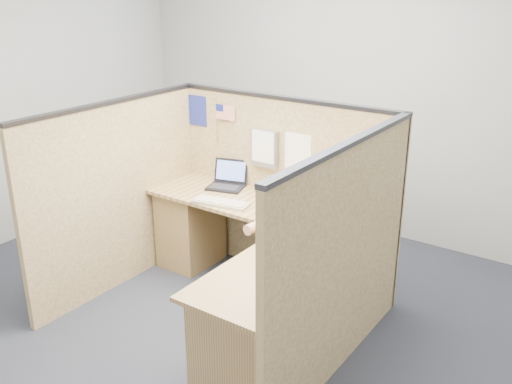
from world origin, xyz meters
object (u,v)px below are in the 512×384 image
Objects in this scene: keyboard at (221,203)px; mouse at (274,216)px; laptop at (230,181)px; l_desk at (252,268)px.

mouse reaches higher than keyboard.
laptop is at bearing 107.50° from keyboard.
laptop is 3.13× the size of mouse.
mouse is (0.07, 0.19, 0.36)m from l_desk.
l_desk is 4.08× the size of keyboard.
laptop reaches higher than keyboard.
mouse is at bearing 69.23° from l_desk.
laptop is 0.42m from keyboard.
l_desk is at bearing -110.77° from mouse.
keyboard is at bearing 155.58° from l_desk.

